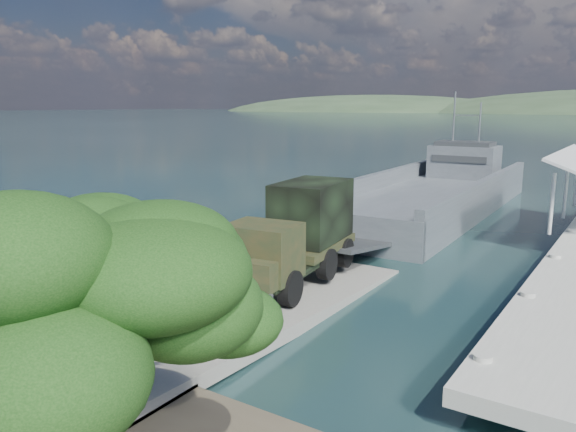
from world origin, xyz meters
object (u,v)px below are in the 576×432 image
object	(u,v)px
landing_craft	(429,202)
military_truck	(297,233)
overhang_tree	(90,267)
soldier	(157,255)

from	to	relation	value
landing_craft	military_truck	size ratio (longest dim) A/B	3.68
military_truck	overhang_tree	bearing A→B (deg)	-79.56
military_truck	soldier	size ratio (longest dim) A/B	5.33
soldier	military_truck	bearing A→B (deg)	29.86
military_truck	soldier	bearing A→B (deg)	-160.50
overhang_tree	military_truck	bearing A→B (deg)	107.39
overhang_tree	landing_craft	bearing A→B (deg)	99.35
landing_craft	soldier	size ratio (longest dim) A/B	19.63
military_truck	soldier	xyz separation A→B (m)	(-5.53, -2.75, -1.16)
soldier	overhang_tree	xyz separation A→B (m)	(9.75, -10.73, 3.70)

